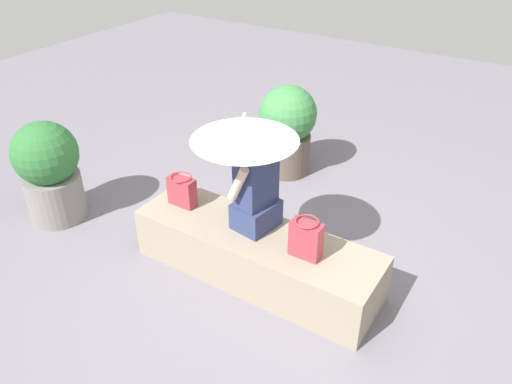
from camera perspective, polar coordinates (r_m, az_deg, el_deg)
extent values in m
plane|color=slate|center=(4.28, -0.01, -9.30)|extent=(14.00, 14.00, 0.00)
cube|color=gray|center=(4.14, -0.01, -7.05)|extent=(2.05, 0.61, 0.43)
cube|color=navy|center=(4.02, 0.01, -2.51)|extent=(0.33, 0.38, 0.22)
cube|color=navy|center=(3.84, 0.02, 1.80)|extent=(0.24, 0.35, 0.48)
sphere|color=beige|center=(3.68, 0.02, 6.38)|extent=(0.20, 0.20, 0.20)
cylinder|color=beige|center=(3.70, -2.02, 0.94)|extent=(0.21, 0.10, 0.32)
cylinder|color=beige|center=(3.96, 1.92, 3.20)|extent=(0.21, 0.10, 0.32)
cylinder|color=#B7B7BC|center=(3.82, -1.21, 1.94)|extent=(0.02, 0.02, 0.95)
cone|color=silver|center=(3.64, -1.28, 7.19)|extent=(0.80, 0.80, 0.18)
sphere|color=#B7B7BC|center=(3.60, -1.30, 8.71)|extent=(0.03, 0.03, 0.03)
cube|color=#B2333D|center=(3.72, 5.64, -5.35)|extent=(0.24, 0.11, 0.29)
torus|color=#B2333D|center=(3.62, 5.77, -3.33)|extent=(0.18, 0.18, 0.01)
cube|color=#B2333D|center=(4.32, -8.33, 0.06)|extent=(0.24, 0.11, 0.25)
torus|color=#B2333D|center=(4.25, -8.48, 1.69)|extent=(0.18, 0.18, 0.01)
cylinder|color=gray|center=(5.20, -21.64, -0.46)|extent=(0.53, 0.53, 0.45)
sphere|color=#2D6B33|center=(4.99, -22.68, 4.03)|extent=(0.60, 0.60, 0.60)
cylinder|color=brown|center=(5.63, 3.48, 4.42)|extent=(0.51, 0.51, 0.44)
sphere|color=#3D7F42|center=(5.43, 3.63, 8.77)|extent=(0.61, 0.61, 0.61)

